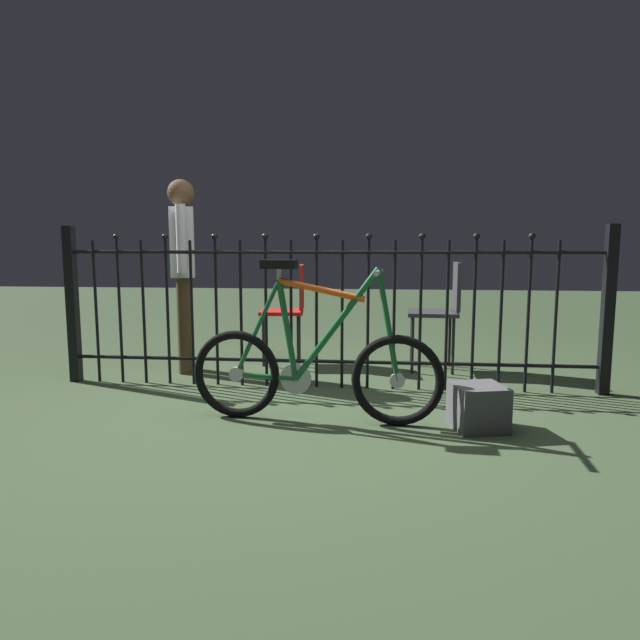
# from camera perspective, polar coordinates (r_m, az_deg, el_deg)

# --- Properties ---
(ground_plane) EXTENTS (20.00, 20.00, 0.00)m
(ground_plane) POSITION_cam_1_polar(r_m,az_deg,el_deg) (3.35, -0.37, -9.87)
(ground_plane) COLOR #394B30
(iron_fence) EXTENTS (3.83, 0.07, 1.15)m
(iron_fence) POSITION_cam_1_polar(r_m,az_deg,el_deg) (3.94, -0.27, 1.30)
(iron_fence) COLOR black
(iron_fence) RESTS_ON ground
(bicycle) EXTENTS (1.45, 0.40, 0.92)m
(bicycle) POSITION_cam_1_polar(r_m,az_deg,el_deg) (3.20, -0.56, -4.82)
(bicycle) COLOR black
(bicycle) RESTS_ON ground
(chair_charcoal) EXTENTS (0.41, 0.41, 0.87)m
(chair_charcoal) POSITION_cam_1_polar(r_m,az_deg,el_deg) (4.60, 12.36, 1.52)
(chair_charcoal) COLOR black
(chair_charcoal) RESTS_ON ground
(chair_red) EXTENTS (0.40, 0.40, 0.84)m
(chair_red) POSITION_cam_1_polar(r_m,az_deg,el_deg) (4.79, -3.02, 1.65)
(chair_red) COLOR black
(chair_red) RESTS_ON ground
(person_visitor) EXTENTS (0.26, 0.46, 1.51)m
(person_visitor) POSITION_cam_1_polar(r_m,az_deg,el_deg) (4.56, -13.77, 5.94)
(person_visitor) COLOR #4C3823
(person_visitor) RESTS_ON ground
(display_crate) EXTENTS (0.32, 0.32, 0.25)m
(display_crate) POSITION_cam_1_polar(r_m,az_deg,el_deg) (3.23, 15.77, -8.51)
(display_crate) COLOR #4C4C51
(display_crate) RESTS_ON ground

